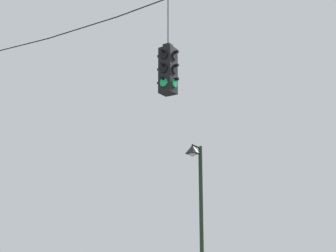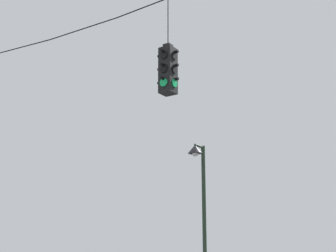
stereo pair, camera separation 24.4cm
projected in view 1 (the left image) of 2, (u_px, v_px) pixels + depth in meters
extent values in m
cylinder|color=black|center=(18.00, 46.00, 15.46)|extent=(2.51, 0.03, 0.15)
cylinder|color=black|center=(81.00, 28.00, 14.14)|extent=(2.51, 0.03, 0.03)
cylinder|color=black|center=(157.00, 2.00, 12.85)|extent=(2.51, 0.03, 0.15)
cube|color=black|center=(168.00, 71.00, 12.19)|extent=(0.34, 0.34, 1.14)
cube|color=black|center=(168.00, 47.00, 12.35)|extent=(0.19, 0.19, 0.10)
cylinder|color=black|center=(168.00, 21.00, 12.52)|extent=(0.02, 0.02, 1.23)
cylinder|color=black|center=(164.00, 55.00, 12.13)|extent=(0.20, 0.03, 0.20)
cylinder|color=black|center=(163.00, 51.00, 12.11)|extent=(0.07, 0.12, 0.07)
cylinder|color=black|center=(164.00, 69.00, 12.04)|extent=(0.20, 0.03, 0.20)
cylinder|color=black|center=(163.00, 64.00, 12.03)|extent=(0.07, 0.12, 0.07)
cylinder|color=#19C666|center=(164.00, 82.00, 11.95)|extent=(0.20, 0.03, 0.20)
cylinder|color=black|center=(163.00, 78.00, 11.94)|extent=(0.07, 0.12, 0.07)
cylinder|color=black|center=(172.00, 60.00, 12.43)|extent=(0.20, 0.03, 0.20)
cylinder|color=black|center=(173.00, 57.00, 12.49)|extent=(0.07, 0.12, 0.07)
cylinder|color=black|center=(172.00, 73.00, 12.34)|extent=(0.20, 0.03, 0.20)
cylinder|color=black|center=(173.00, 70.00, 12.40)|extent=(0.07, 0.12, 0.07)
cylinder|color=#19C666|center=(172.00, 87.00, 12.25)|extent=(0.20, 0.03, 0.20)
cylinder|color=black|center=(173.00, 84.00, 12.31)|extent=(0.07, 0.12, 0.07)
cylinder|color=black|center=(162.00, 59.00, 12.37)|extent=(0.03, 0.20, 0.20)
cylinder|color=black|center=(160.00, 56.00, 12.42)|extent=(0.12, 0.07, 0.07)
cylinder|color=black|center=(161.00, 72.00, 12.29)|extent=(0.03, 0.20, 0.20)
cylinder|color=black|center=(160.00, 69.00, 12.33)|extent=(0.12, 0.07, 0.07)
cylinder|color=#19C666|center=(161.00, 86.00, 12.20)|extent=(0.03, 0.20, 0.20)
cylinder|color=black|center=(160.00, 83.00, 12.25)|extent=(0.12, 0.07, 0.07)
cylinder|color=black|center=(175.00, 56.00, 12.18)|extent=(0.03, 0.20, 0.20)
cylinder|color=black|center=(176.00, 52.00, 12.18)|extent=(0.12, 0.07, 0.07)
cylinder|color=black|center=(175.00, 69.00, 12.09)|extent=(0.03, 0.20, 0.20)
cylinder|color=black|center=(176.00, 65.00, 12.09)|extent=(0.12, 0.07, 0.07)
cylinder|color=#19C666|center=(175.00, 83.00, 12.01)|extent=(0.03, 0.20, 0.20)
cylinder|color=black|center=(176.00, 79.00, 12.01)|extent=(0.12, 0.07, 0.07)
cylinder|color=#233323|center=(202.00, 232.00, 15.24)|extent=(0.12, 0.12, 5.19)
cylinder|color=#233323|center=(196.00, 146.00, 15.69)|extent=(0.07, 0.48, 0.07)
cone|color=#232328|center=(192.00, 149.00, 15.46)|extent=(0.44, 0.44, 0.26)
sphere|color=silver|center=(193.00, 153.00, 15.43)|extent=(0.20, 0.20, 0.20)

